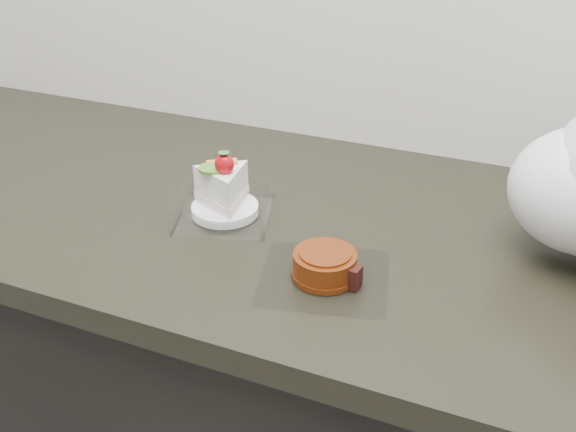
{
  "coord_description": "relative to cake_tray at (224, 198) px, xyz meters",
  "views": [
    {
      "loc": [
        0.27,
        0.88,
        1.39
      ],
      "look_at": [
        -0.04,
        1.62,
        0.94
      ],
      "focal_mm": 40.0,
      "sensor_mm": 36.0,
      "label": 1
    }
  ],
  "objects": [
    {
      "name": "counter",
      "position": [
        0.16,
        0.05,
        -0.48
      ],
      "size": [
        2.04,
        0.64,
        0.9
      ],
      "color": "black",
      "rests_on": "ground"
    },
    {
      "name": "cake_tray",
      "position": [
        0.0,
        0.0,
        0.0
      ],
      "size": [
        0.18,
        0.18,
        0.11
      ],
      "rotation": [
        0.0,
        0.0,
        0.29
      ],
      "color": "white",
      "rests_on": "counter"
    },
    {
      "name": "mooncake_wrap",
      "position": [
        0.2,
        -0.1,
        -0.01
      ],
      "size": [
        0.2,
        0.19,
        0.04
      ],
      "rotation": [
        0.0,
        0.0,
        0.41
      ],
      "color": "white",
      "rests_on": "counter"
    }
  ]
}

